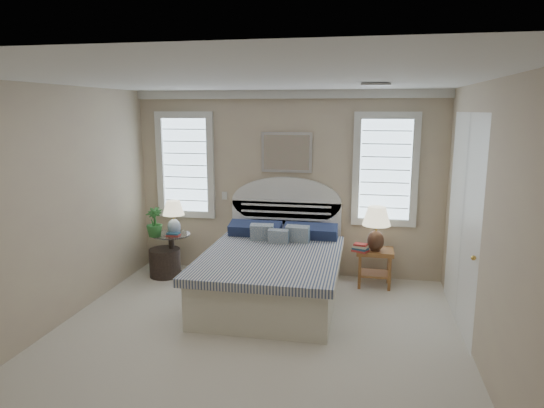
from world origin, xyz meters
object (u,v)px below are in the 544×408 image
(floor_pot, at_px, (165,262))
(lamp_right, at_px, (376,224))
(lamp_left, at_px, (174,214))
(bed, at_px, (273,269))
(side_table_left, at_px, (172,250))
(nightstand_right, at_px, (375,259))

(floor_pot, xyz_separation_m, lamp_right, (3.03, 0.11, 0.70))
(lamp_left, height_order, lamp_right, lamp_right)
(bed, bearing_deg, lamp_right, 26.00)
(side_table_left, height_order, lamp_right, lamp_right)
(lamp_right, bearing_deg, bed, -154.00)
(nightstand_right, bearing_deg, lamp_right, -90.79)
(side_table_left, relative_size, lamp_left, 1.23)
(nightstand_right, height_order, floor_pot, nightstand_right)
(bed, relative_size, floor_pot, 5.01)
(side_table_left, xyz_separation_m, lamp_left, (0.06, -0.03, 0.55))
(nightstand_right, xyz_separation_m, lamp_right, (-0.00, -0.06, 0.52))
(nightstand_right, bearing_deg, bed, -151.97)
(nightstand_right, xyz_separation_m, floor_pot, (-3.03, -0.17, -0.18))
(bed, height_order, nightstand_right, bed)
(side_table_left, distance_m, floor_pot, 0.21)
(bed, xyz_separation_m, lamp_left, (-1.59, 0.57, 0.56))
(bed, relative_size, lamp_left, 4.46)
(floor_pot, height_order, lamp_right, lamp_right)
(bed, bearing_deg, lamp_left, 160.33)
(side_table_left, relative_size, floor_pot, 1.39)
(side_table_left, bearing_deg, bed, -19.74)
(floor_pot, relative_size, lamp_right, 0.73)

